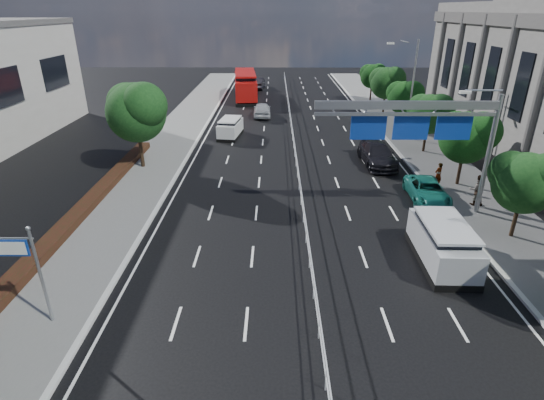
{
  "coord_description": "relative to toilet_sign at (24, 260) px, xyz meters",
  "views": [
    {
      "loc": [
        -1.68,
        -13.31,
        11.43
      ],
      "look_at": [
        -1.82,
        6.62,
        2.4
      ],
      "focal_mm": 28.0,
      "sensor_mm": 36.0,
      "label": 1
    }
  ],
  "objects": [
    {
      "name": "streetlight_far",
      "position": [
        21.46,
        26.0,
        2.27
      ],
      "size": [
        2.78,
        2.4,
        9.0
      ],
      "color": "gray",
      "rests_on": "ground"
    },
    {
      "name": "pedestrian_b",
      "position": [
        21.88,
        11.02,
        -1.81
      ],
      "size": [
        1.1,
        0.94,
        1.98
      ],
      "primitive_type": "imported",
      "rotation": [
        0.0,
        0.0,
        2.92
      ],
      "color": "gray",
      "rests_on": "sidewalk_far"
    },
    {
      "name": "near_car_silver",
      "position": [
        7.82,
        35.37,
        -2.13
      ],
      "size": [
        2.02,
        4.8,
        1.62
      ],
      "primitive_type": "imported",
      "rotation": [
        0.0,
        0.0,
        3.16
      ],
      "color": "#AAADB1",
      "rests_on": "ground"
    },
    {
      "name": "far_tree_c",
      "position": [
        22.2,
        6.98,
        0.48
      ],
      "size": [
        3.52,
        3.28,
        4.94
      ],
      "color": "black",
      "rests_on": "ground"
    },
    {
      "name": "far_tree_f",
      "position": [
        22.2,
        29.48,
        0.55
      ],
      "size": [
        3.52,
        3.28,
        5.02
      ],
      "color": "black",
      "rests_on": "ground"
    },
    {
      "name": "median_fence",
      "position": [
        10.95,
        22.5,
        -2.42
      ],
      "size": [
        0.05,
        85.0,
        1.02
      ],
      "color": "silver",
      "rests_on": "ground"
    },
    {
      "name": "pedestrian_a",
      "position": [
        20.55,
        14.06,
        -1.96
      ],
      "size": [
        0.74,
        0.65,
        1.7
      ],
      "primitive_type": "imported",
      "rotation": [
        0.0,
        0.0,
        3.63
      ],
      "color": "gray",
      "rests_on": "sidewalk_far"
    },
    {
      "name": "sidewalk_near",
      "position": [
        -0.55,
        0.0,
        -2.87
      ],
      "size": [
        5.0,
        140.0,
        0.14
      ],
      "primitive_type": "cube",
      "color": "slate",
      "rests_on": "ground"
    },
    {
      "name": "ground",
      "position": [
        10.95,
        0.0,
        -2.94
      ],
      "size": [
        160.0,
        160.0,
        0.0
      ],
      "primitive_type": "plane",
      "color": "black",
      "rests_on": "ground"
    },
    {
      "name": "far_tree_g",
      "position": [
        22.2,
        36.98,
        0.81
      ],
      "size": [
        3.96,
        3.69,
        5.45
      ],
      "color": "black",
      "rests_on": "ground"
    },
    {
      "name": "silver_minivan",
      "position": [
        17.45,
        4.6,
        -1.9
      ],
      "size": [
        2.29,
        5.15,
        2.12
      ],
      "rotation": [
        0.0,
        0.0,
        -0.03
      ],
      "color": "black",
      "rests_on": "ground"
    },
    {
      "name": "near_tree_back",
      "position": [
        -0.99,
        17.97,
        1.67
      ],
      "size": [
        4.84,
        4.51,
        6.69
      ],
      "color": "black",
      "rests_on": "ground"
    },
    {
      "name": "parked_car_dark",
      "position": [
        17.45,
        19.0,
        -2.12
      ],
      "size": [
        2.55,
        5.76,
        1.65
      ],
      "primitive_type": "imported",
      "rotation": [
        0.0,
        0.0,
        0.04
      ],
      "color": "black",
      "rests_on": "ground"
    },
    {
      "name": "near_car_dark",
      "position": [
        6.62,
        54.17,
        -2.09
      ],
      "size": [
        2.19,
        5.28,
        1.7
      ],
      "primitive_type": "imported",
      "rotation": [
        0.0,
        0.0,
        3.07
      ],
      "color": "black",
      "rests_on": "ground"
    },
    {
      "name": "far_tree_h",
      "position": [
        22.2,
        44.48,
        0.48
      ],
      "size": [
        3.41,
        3.18,
        4.91
      ],
      "color": "black",
      "rests_on": "ground"
    },
    {
      "name": "kerb_far",
      "position": [
        19.95,
        0.0,
        -2.87
      ],
      "size": [
        0.25,
        140.0,
        0.15
      ],
      "primitive_type": "cube",
      "color": "silver",
      "rests_on": "ground"
    },
    {
      "name": "parked_car_teal",
      "position": [
        19.16,
        12.0,
        -2.28
      ],
      "size": [
        2.39,
        4.83,
        1.32
      ],
      "primitive_type": "imported",
      "rotation": [
        0.0,
        0.0,
        -0.04
      ],
      "color": "#166459",
      "rests_on": "ground"
    },
    {
      "name": "kerb_near",
      "position": [
        1.95,
        0.0,
        -2.87
      ],
      "size": [
        0.25,
        140.0,
        0.15
      ],
      "primitive_type": "cube",
      "color": "silver",
      "rests_on": "ground"
    },
    {
      "name": "white_minivan",
      "position": [
        4.96,
        26.89,
        -2.07
      ],
      "size": [
        2.31,
        4.32,
        1.79
      ],
      "rotation": [
        0.0,
        0.0,
        -0.13
      ],
      "color": "black",
      "rests_on": "ground"
    },
    {
      "name": "overhead_gantry",
      "position": [
        17.69,
        10.05,
        2.66
      ],
      "size": [
        10.24,
        0.38,
        7.45
      ],
      "color": "gray",
      "rests_on": "ground"
    },
    {
      "name": "toilet_sign",
      "position": [
        0.0,
        0.0,
        0.0
      ],
      "size": [
        1.62,
        0.18,
        4.34
      ],
      "color": "gray",
      "rests_on": "ground"
    },
    {
      "name": "red_bus",
      "position": [
        5.21,
        46.37,
        -1.1
      ],
      "size": [
        3.86,
        12.07,
        3.55
      ],
      "rotation": [
        0.0,
        0.0,
        0.09
      ],
      "color": "black",
      "rests_on": "ground"
    },
    {
      "name": "far_tree_e",
      "position": [
        22.2,
        21.98,
        0.61
      ],
      "size": [
        3.63,
        3.38,
        5.13
      ],
      "color": "black",
      "rests_on": "ground"
    },
    {
      "name": "hedge_near",
      "position": [
        -2.35,
        5.0,
        -2.58
      ],
      "size": [
        1.0,
        36.0,
        0.44
      ],
      "primitive_type": "cube",
      "color": "black",
      "rests_on": "sidewalk_near"
    },
    {
      "name": "far_tree_d",
      "position": [
        22.2,
        14.48,
        0.74
      ],
      "size": [
        3.85,
        3.59,
        5.34
      ],
      "color": "black",
      "rests_on": "ground"
    }
  ]
}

